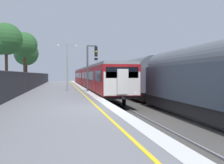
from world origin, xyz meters
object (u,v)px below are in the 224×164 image
signal_gantry (90,62)px  background_tree_centre (24,46)px  background_tree_back (4,40)px  commuter_train_at_platform (91,77)px  platform_lamp_mid (67,63)px  background_tree_right (25,54)px  freight_train_adjacent_track (157,78)px

signal_gantry → background_tree_centre: background_tree_centre is taller
background_tree_centre → background_tree_back: 6.90m
commuter_train_at_platform → platform_lamp_mid: platform_lamp_mid is taller
platform_lamp_mid → background_tree_back: (-6.84, 4.04, 2.61)m
platform_lamp_mid → background_tree_back: 8.36m
background_tree_centre → platform_lamp_mid: bearing=-62.4°
background_tree_right → background_tree_centre: bearing=-83.5°
background_tree_centre → signal_gantry: bearing=-56.3°
commuter_train_at_platform → background_tree_back: bearing=-146.0°
freight_train_adjacent_track → platform_lamp_mid: size_ratio=5.50×
background_tree_right → background_tree_back: bearing=-92.7°
background_tree_centre → background_tree_right: 5.41m
signal_gantry → background_tree_right: background_tree_right is taller
platform_lamp_mid → background_tree_back: background_tree_back is taller
freight_train_adjacent_track → signal_gantry: (-5.46, 3.85, 1.48)m
platform_lamp_mid → background_tree_centre: (-5.66, 10.84, 2.76)m
freight_train_adjacent_track → background_tree_centre: bearing=130.4°
freight_train_adjacent_track → platform_lamp_mid: 9.20m
signal_gantry → platform_lamp_mid: bearing=156.4°
background_tree_centre → freight_train_adjacent_track: bearing=-49.6°
platform_lamp_mid → background_tree_right: bearing=111.2°
platform_lamp_mid → signal_gantry: bearing=-23.6°
commuter_train_at_platform → platform_lamp_mid: 11.86m
signal_gantry → platform_lamp_mid: size_ratio=0.95×
commuter_train_at_platform → background_tree_centre: (-9.35, -0.31, 4.39)m
freight_train_adjacent_track → background_tree_back: 17.51m
freight_train_adjacent_track → background_tree_back: (-14.53, 8.86, 4.11)m
signal_gantry → background_tree_centre: (-7.89, 11.81, 2.78)m
commuter_train_at_platform → background_tree_right: bearing=153.3°
commuter_train_at_platform → background_tree_back: 13.39m
signal_gantry → background_tree_centre: 14.48m
commuter_train_at_platform → signal_gantry: 12.31m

